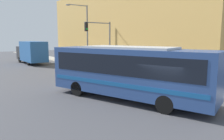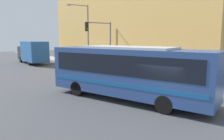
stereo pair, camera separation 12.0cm
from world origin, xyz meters
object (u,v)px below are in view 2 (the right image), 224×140
object	(u,v)px
city_bus	(128,69)
street_lamp	(85,31)
parking_meter	(124,65)
delivery_truck	(33,52)
traffic_light_pole	(102,38)
fire_hydrant	(163,78)

from	to	relation	value
city_bus	street_lamp	world-z (taller)	street_lamp
city_bus	parking_meter	bearing A→B (deg)	33.29
delivery_truck	traffic_light_pole	world-z (taller)	traffic_light_pole
city_bus	fire_hydrant	xyz separation A→B (m)	(5.52, 1.85, -1.41)
city_bus	traffic_light_pole	distance (m)	10.83
city_bus	delivery_truck	world-z (taller)	city_bus
traffic_light_pole	parking_meter	bearing A→B (deg)	-70.38
city_bus	delivery_truck	distance (m)	23.44
street_lamp	delivery_truck	bearing A→B (deg)	115.84
delivery_truck	fire_hydrant	bearing A→B (deg)	-78.55
traffic_light_pole	parking_meter	world-z (taller)	traffic_light_pole
city_bus	parking_meter	size ratio (longest dim) A/B	7.90
city_bus	traffic_light_pole	xyz separation A→B (m)	(4.57, 9.63, 1.95)
fire_hydrant	street_lamp	distance (m)	13.53
city_bus	parking_meter	distance (m)	8.92
traffic_light_pole	street_lamp	world-z (taller)	street_lamp
city_bus	traffic_light_pole	size ratio (longest dim) A/B	1.99
delivery_truck	traffic_light_pole	bearing A→B (deg)	-76.08
parking_meter	street_lamp	xyz separation A→B (m)	(-0.14, 7.72, 3.73)
fire_hydrant	traffic_light_pole	distance (m)	8.53
fire_hydrant	traffic_light_pole	xyz separation A→B (m)	(-0.95, 7.78, 3.35)
traffic_light_pole	street_lamp	distance (m)	5.20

